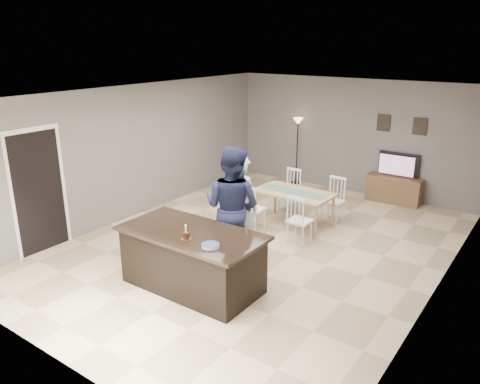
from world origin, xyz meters
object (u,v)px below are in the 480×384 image
Objects in this scene: tv_console at (394,189)px; plate_stack at (211,245)px; man at (232,207)px; birthday_cake at (186,235)px; kitchen_island at (192,259)px; floor_lamp at (298,133)px; woman at (241,206)px; television at (397,165)px; dining_table at (294,198)px.

tv_console is 4.84× the size of plate_stack.
man reaches higher than plate_stack.
birthday_cake is (0.07, -1.18, -0.05)m from man.
kitchen_island is 10.12× the size of birthday_cake.
man reaches higher than floor_lamp.
plate_stack is at bearing -1.20° from birthday_cake.
woman is at bearing 96.77° from birthday_cake.
kitchen_island is at bearing 77.99° from television.
woman is 4.44m from floor_lamp.
birthday_cake is 6.02m from floor_lamp.
man reaches higher than birthday_cake.
plate_stack is (0.56, -0.25, 0.47)m from kitchen_island.
plate_stack is at bearing -96.28° from tv_console.
woman reaches higher than dining_table.
woman is at bearing 111.58° from plate_stack.
floor_lamp reaches higher than television.
tv_console is at bearing 79.42° from birthday_cake.
television reaches higher than tv_console.
man is at bearing 113.45° from plate_stack.
kitchen_island is 8.66× the size of plate_stack.
floor_lamp is at bearing -79.65° from man.
television is at bearing 83.79° from plate_stack.
woman is at bearing -80.19° from man.
tv_console is at bearing 83.72° from plate_stack.
television is at bearing -103.08° from woman.
floor_lamp is at bearing 107.93° from plate_stack.
kitchen_island is at bearing -88.44° from dining_table.
kitchen_island is 5.78m from television.
man reaches higher than woman.
dining_table is (-0.08, 3.26, -0.37)m from birthday_cake.
television is 4.48m from woman.
plate_stack is (0.44, -0.01, -0.03)m from birthday_cake.
floor_lamp is at bearing -70.02° from woman.
birthday_cake is 3.28m from dining_table.
dining_table is at bearing 89.43° from kitchen_island.
man is 1.18× the size of floor_lamp.
television is 3.68× the size of plate_stack.
birthday_cake is 0.86× the size of plate_stack.
plate_stack is 6.15m from floor_lamp.
kitchen_island is 1.79× the size of tv_console.
plate_stack reaches higher than dining_table.
floor_lamp is (-1.33, 5.59, 0.86)m from kitchen_island.
birthday_cake is at bearing 178.80° from plate_stack.
tv_console is 4.45m from woman.
woman reaches higher than tv_console.
television is 0.52× the size of woman.
man is at bearing -104.03° from tv_console.
floor_lamp is (-1.36, 2.57, 0.73)m from dining_table.
man is (0.04, 0.94, 0.55)m from kitchen_island.
floor_lamp reaches higher than tv_console.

